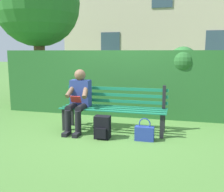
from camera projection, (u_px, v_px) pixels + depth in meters
name	position (u px, v px, depth m)	size (l,w,h in m)	color
ground	(113.00, 131.00, 5.09)	(60.00, 60.00, 0.00)	#477533
park_bench	(114.00, 107.00, 5.09)	(2.03, 0.53, 0.89)	black
person_seated	(79.00, 98.00, 5.05)	(0.44, 0.73, 1.19)	navy
hedge_backdrop	(115.00, 81.00, 6.43)	(5.41, 0.78, 1.64)	#265B28
tree	(35.00, 6.00, 7.80)	(2.63, 2.50, 4.17)	brown
building_facade	(164.00, 16.00, 12.94)	(9.35, 3.08, 6.48)	#BCAD93
backpack	(102.00, 127.00, 4.63)	(0.27, 0.26, 0.41)	black
handbag	(144.00, 133.00, 4.53)	(0.33, 0.15, 0.40)	navy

